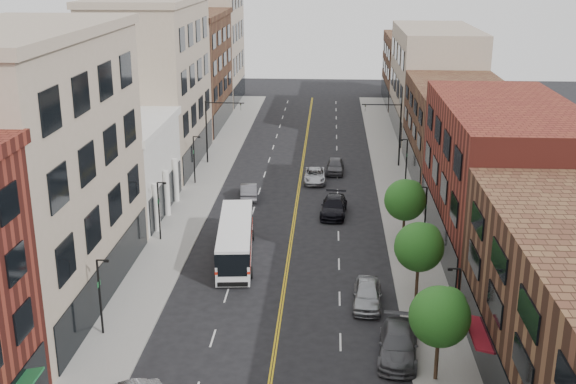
% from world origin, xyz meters
% --- Properties ---
extents(sidewalk_left, '(4.00, 110.00, 0.15)m').
position_xyz_m(sidewalk_left, '(-10.00, 35.00, 0.07)').
color(sidewalk_left, gray).
rests_on(sidewalk_left, ground).
extents(sidewalk_right, '(4.00, 110.00, 0.15)m').
position_xyz_m(sidewalk_right, '(10.00, 35.00, 0.07)').
color(sidewalk_right, gray).
rests_on(sidewalk_right, ground).
extents(bldg_l_tanoffice, '(10.00, 22.00, 18.00)m').
position_xyz_m(bldg_l_tanoffice, '(-17.00, 13.00, 9.00)').
color(bldg_l_tanoffice, tan).
rests_on(bldg_l_tanoffice, ground).
extents(bldg_l_white, '(10.00, 14.00, 8.00)m').
position_xyz_m(bldg_l_white, '(-17.00, 31.00, 4.00)').
color(bldg_l_white, silver).
rests_on(bldg_l_white, ground).
extents(bldg_l_far_a, '(10.00, 20.00, 18.00)m').
position_xyz_m(bldg_l_far_a, '(-17.00, 48.00, 9.00)').
color(bldg_l_far_a, tan).
rests_on(bldg_l_far_a, ground).
extents(bldg_l_far_b, '(10.00, 20.00, 15.00)m').
position_xyz_m(bldg_l_far_b, '(-17.00, 68.00, 7.50)').
color(bldg_l_far_b, '#543021').
rests_on(bldg_l_far_b, ground).
extents(bldg_l_far_c, '(10.00, 16.00, 20.00)m').
position_xyz_m(bldg_l_far_c, '(-17.00, 86.00, 10.00)').
color(bldg_l_far_c, tan).
rests_on(bldg_l_far_c, ground).
extents(bldg_r_mid, '(10.00, 22.00, 12.00)m').
position_xyz_m(bldg_r_mid, '(17.00, 24.00, 6.00)').
color(bldg_r_mid, maroon).
rests_on(bldg_r_mid, ground).
extents(bldg_r_far_a, '(10.00, 20.00, 10.00)m').
position_xyz_m(bldg_r_far_a, '(17.00, 45.00, 5.00)').
color(bldg_r_far_a, '#543021').
rests_on(bldg_r_far_a, ground).
extents(bldg_r_far_b, '(10.00, 22.00, 14.00)m').
position_xyz_m(bldg_r_far_b, '(17.00, 66.00, 7.00)').
color(bldg_r_far_b, tan).
rests_on(bldg_r_far_b, ground).
extents(bldg_r_far_c, '(10.00, 18.00, 11.00)m').
position_xyz_m(bldg_r_far_c, '(17.00, 86.00, 5.50)').
color(bldg_r_far_c, '#543021').
rests_on(bldg_r_far_c, ground).
extents(tree_r_1, '(3.40, 3.40, 5.59)m').
position_xyz_m(tree_r_1, '(9.39, 4.07, 4.13)').
color(tree_r_1, black).
rests_on(tree_r_1, sidewalk_right).
extents(tree_r_2, '(3.40, 3.40, 5.59)m').
position_xyz_m(tree_r_2, '(9.39, 14.07, 4.13)').
color(tree_r_2, black).
rests_on(tree_r_2, sidewalk_right).
extents(tree_r_3, '(3.40, 3.40, 5.59)m').
position_xyz_m(tree_r_3, '(9.39, 24.07, 4.13)').
color(tree_r_3, black).
rests_on(tree_r_3, sidewalk_right).
extents(lamp_l_1, '(0.81, 0.55, 5.05)m').
position_xyz_m(lamp_l_1, '(-10.95, 8.00, 2.97)').
color(lamp_l_1, black).
rests_on(lamp_l_1, sidewalk_left).
extents(lamp_l_2, '(0.81, 0.55, 5.05)m').
position_xyz_m(lamp_l_2, '(-10.95, 24.00, 2.97)').
color(lamp_l_2, black).
rests_on(lamp_l_2, sidewalk_left).
extents(lamp_l_3, '(0.81, 0.55, 5.05)m').
position_xyz_m(lamp_l_3, '(-10.95, 40.00, 2.97)').
color(lamp_l_3, black).
rests_on(lamp_l_3, sidewalk_left).
extents(lamp_r_1, '(0.81, 0.55, 5.05)m').
position_xyz_m(lamp_r_1, '(10.95, 8.00, 2.97)').
color(lamp_r_1, black).
rests_on(lamp_r_1, sidewalk_right).
extents(lamp_r_2, '(0.81, 0.55, 5.05)m').
position_xyz_m(lamp_r_2, '(10.95, 24.00, 2.97)').
color(lamp_r_2, black).
rests_on(lamp_r_2, sidewalk_right).
extents(lamp_r_3, '(0.81, 0.55, 5.05)m').
position_xyz_m(lamp_r_3, '(10.95, 40.00, 2.97)').
color(lamp_r_3, black).
rests_on(lamp_r_3, sidewalk_right).
extents(signal_mast_left, '(4.49, 0.18, 7.20)m').
position_xyz_m(signal_mast_left, '(-10.27, 48.00, 4.65)').
color(signal_mast_left, black).
rests_on(signal_mast_left, sidewalk_left).
extents(signal_mast_right, '(4.49, 0.18, 7.20)m').
position_xyz_m(signal_mast_right, '(10.27, 48.00, 4.65)').
color(signal_mast_right, black).
rests_on(signal_mast_right, sidewalk_right).
extents(city_bus, '(3.56, 11.69, 2.96)m').
position_xyz_m(city_bus, '(-4.18, 20.68, 1.72)').
color(city_bus, white).
rests_on(city_bus, ground).
extents(car_parked_mid, '(2.88, 5.89, 1.65)m').
position_xyz_m(car_parked_mid, '(7.40, 6.49, 0.82)').
color(car_parked_mid, '#46464A').
rests_on(car_parked_mid, ground).
extents(car_parked_far, '(2.22, 4.96, 1.65)m').
position_xyz_m(car_parked_far, '(5.87, 13.12, 0.83)').
color(car_parked_far, gray).
rests_on(car_parked_far, ground).
extents(car_lane_behind, '(2.08, 4.72, 1.51)m').
position_xyz_m(car_lane_behind, '(-4.83, 35.75, 0.75)').
color(car_lane_behind, '#504F54').
rests_on(car_lane_behind, ground).
extents(car_lane_a, '(2.71, 5.76, 1.62)m').
position_xyz_m(car_lane_a, '(3.60, 31.35, 0.81)').
color(car_lane_a, black).
rests_on(car_lane_a, ground).
extents(car_lane_b, '(2.37, 5.06, 1.40)m').
position_xyz_m(car_lane_b, '(1.59, 41.61, 0.70)').
color(car_lane_b, '#AFB1B7').
rests_on(car_lane_b, ground).
extents(car_lane_c, '(1.98, 4.68, 1.58)m').
position_xyz_m(car_lane_c, '(3.77, 45.19, 0.79)').
color(car_lane_c, '#46464B').
rests_on(car_lane_c, ground).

